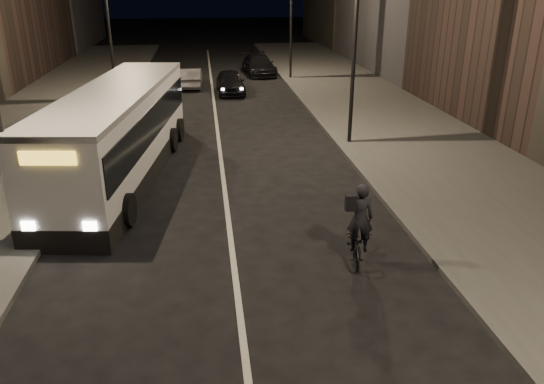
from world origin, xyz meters
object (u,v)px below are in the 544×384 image
object	(u,v)px
car_far	(259,65)
car_mid	(191,78)
streetlight_right_mid	(350,15)
streetlight_left_far	(111,5)
city_bus	(119,130)
cyclist_on_bicycle	(357,235)
car_near	(230,82)
streetlight_right_far	(287,0)

from	to	relation	value
car_far	car_mid	bearing A→B (deg)	-142.87
streetlight_right_mid	car_far	distance (m)	18.98
streetlight_left_far	car_far	world-z (taller)	streetlight_left_far
car_mid	city_bus	bearing A→B (deg)	83.91
car_mid	cyclist_on_bicycle	bearing A→B (deg)	102.27
cyclist_on_bicycle	car_near	world-z (taller)	cyclist_on_bicycle
car_far	car_near	bearing A→B (deg)	-114.97
cyclist_on_bicycle	car_mid	world-z (taller)	cyclist_on_bicycle
city_bus	car_far	size ratio (longest dim) A/B	2.46
streetlight_right_mid	streetlight_right_far	bearing A→B (deg)	90.00
city_bus	car_near	xyz separation A→B (m)	(4.71, 14.44, -1.05)
car_far	streetlight_right_far	bearing A→B (deg)	-57.57
city_bus	cyclist_on_bicycle	size ratio (longest dim) A/B	5.61
cyclist_on_bicycle	car_near	distance (m)	21.67
cyclist_on_bicycle	car_far	bearing A→B (deg)	99.94
car_near	streetlight_left_far	bearing A→B (deg)	-166.06
streetlight_right_far	car_far	xyz separation A→B (m)	(-1.73, 2.32, -4.65)
car_near	streetlight_right_mid	bearing A→B (deg)	-71.19
streetlight_left_far	car_near	bearing A→B (deg)	14.93
streetlight_left_far	cyclist_on_bicycle	bearing A→B (deg)	-66.91
city_bus	streetlight_right_mid	bearing A→B (deg)	24.66
streetlight_right_far	streetlight_right_mid	bearing A→B (deg)	-90.00
car_mid	car_near	bearing A→B (deg)	139.17
car_near	car_mid	xyz separation A→B (m)	(-2.45, 2.24, -0.07)
city_bus	cyclist_on_bicycle	bearing A→B (deg)	-38.95
car_near	car_mid	size ratio (longest dim) A/B	1.08
streetlight_right_mid	streetlight_right_far	size ratio (longest dim) A/B	1.00
streetlight_right_mid	streetlight_right_far	distance (m)	16.00
streetlight_right_far	cyclist_on_bicycle	size ratio (longest dim) A/B	3.75
streetlight_right_mid	city_bus	size ratio (longest dim) A/B	0.67
car_near	city_bus	bearing A→B (deg)	-109.07
city_bus	cyclist_on_bicycle	xyz separation A→B (m)	(6.73, -7.14, -1.03)
car_near	car_mid	bearing A→B (deg)	136.54
city_bus	streetlight_left_far	bearing A→B (deg)	105.48
streetlight_left_far	car_far	distance (m)	13.06
streetlight_left_far	car_near	distance (m)	8.14
city_bus	car_mid	size ratio (longest dim) A/B	3.18
car_near	car_mid	distance (m)	3.32
streetlight_right_mid	city_bus	xyz separation A→B (m)	(-8.93, -2.72, -3.61)
streetlight_right_far	car_mid	xyz separation A→B (m)	(-6.67, -2.04, -4.73)
streetlight_right_far	car_near	distance (m)	7.61
streetlight_right_far	city_bus	world-z (taller)	streetlight_right_far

